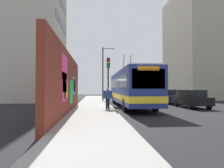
# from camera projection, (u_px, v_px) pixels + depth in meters

# --- Properties ---
(ground_plane) EXTENTS (80.00, 80.00, 0.00)m
(ground_plane) POSITION_uv_depth(u_px,v_px,m) (111.00, 107.00, 17.79)
(ground_plane) COLOR black
(sidewalk_slab) EXTENTS (48.00, 3.20, 0.15)m
(sidewalk_slab) POSITION_uv_depth(u_px,v_px,m) (94.00, 107.00, 17.65)
(sidewalk_slab) COLOR gray
(sidewalk_slab) RESTS_ON ground_plane
(graffiti_wall) EXTENTS (13.31, 0.32, 4.06)m
(graffiti_wall) POSITION_uv_depth(u_px,v_px,m) (67.00, 84.00, 13.20)
(graffiti_wall) COLOR maroon
(graffiti_wall) RESTS_ON ground_plane
(building_far_left) EXTENTS (10.01, 6.10, 21.59)m
(building_far_left) POSITION_uv_depth(u_px,v_px,m) (39.00, 23.00, 27.43)
(building_far_left) COLOR #B2A899
(building_far_left) RESTS_ON ground_plane
(building_far_right) EXTENTS (12.03, 9.94, 17.82)m
(building_far_right) POSITION_uv_depth(u_px,v_px,m) (203.00, 47.00, 33.82)
(building_far_right) COLOR #9E937F
(building_far_right) RESTS_ON ground_plane
(city_bus) EXTENTS (12.67, 2.52, 5.11)m
(city_bus) POSITION_uv_depth(u_px,v_px,m) (130.00, 87.00, 18.42)
(city_bus) COLOR navy
(city_bus) RESTS_ON ground_plane
(parked_car_black) EXTENTS (4.08, 1.84, 1.58)m
(parked_car_black) POSITION_uv_depth(u_px,v_px,m) (191.00, 98.00, 17.38)
(parked_car_black) COLOR black
(parked_car_black) RESTS_ON ground_plane
(parked_car_navy) EXTENTS (4.93, 1.90, 1.58)m
(parked_car_navy) POSITION_uv_depth(u_px,v_px,m) (168.00, 96.00, 22.82)
(parked_car_navy) COLOR navy
(parked_car_navy) RESTS_ON ground_plane
(pedestrian_at_curb) EXTENTS (0.22, 0.73, 1.61)m
(pedestrian_at_curb) POSITION_uv_depth(u_px,v_px,m) (108.00, 97.00, 14.89)
(pedestrian_at_curb) COLOR #1E1E2D
(pedestrian_at_curb) RESTS_ON sidewalk_slab
(traffic_light) EXTENTS (0.49, 0.28, 4.21)m
(traffic_light) POSITION_uv_depth(u_px,v_px,m) (108.00, 74.00, 16.85)
(traffic_light) COLOR #2D382D
(traffic_light) RESTS_ON sidewalk_slab
(street_lamp) EXTENTS (0.44, 1.70, 6.89)m
(street_lamp) POSITION_uv_depth(u_px,v_px,m) (104.00, 70.00, 25.41)
(street_lamp) COLOR #4C4C51
(street_lamp) RESTS_ON sidewalk_slab
(curbside_puddle) EXTENTS (1.72, 1.72, 0.00)m
(curbside_puddle) POSITION_uv_depth(u_px,v_px,m) (119.00, 108.00, 17.05)
(curbside_puddle) COLOR black
(curbside_puddle) RESTS_ON ground_plane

